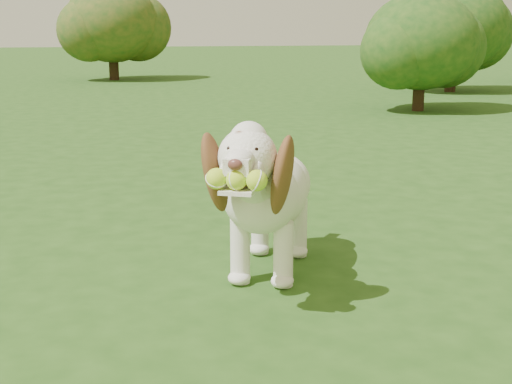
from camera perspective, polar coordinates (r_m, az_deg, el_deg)
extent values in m
plane|color=#224714|center=(3.50, 1.35, -8.49)|extent=(80.00, 80.00, 0.00)
ellipsoid|color=white|center=(3.81, 1.24, 0.01)|extent=(0.65, 0.83, 0.39)
ellipsoid|color=white|center=(3.53, 0.38, -0.30)|extent=(0.50, 0.50, 0.38)
ellipsoid|color=white|center=(4.06, 1.94, 0.68)|extent=(0.46, 0.46, 0.35)
cylinder|color=white|center=(3.37, -0.12, 0.80)|extent=(0.31, 0.36, 0.30)
sphere|color=white|center=(3.20, -0.68, 2.80)|extent=(0.36, 0.36, 0.27)
sphere|color=white|center=(3.21, -0.59, 4.15)|extent=(0.23, 0.23, 0.17)
cube|color=white|center=(3.05, -1.31, 2.19)|extent=(0.17, 0.19, 0.07)
ellipsoid|color=#592D28|center=(2.97, -1.69, 2.20)|extent=(0.08, 0.06, 0.05)
cube|color=white|center=(3.06, -1.37, 0.17)|extent=(0.20, 0.21, 0.02)
ellipsoid|color=brown|center=(3.26, -3.32, 1.58)|extent=(0.24, 0.24, 0.41)
ellipsoid|color=brown|center=(3.19, 2.12, 1.34)|extent=(0.20, 0.29, 0.41)
cylinder|color=white|center=(4.20, 2.32, 1.73)|extent=(0.14, 0.20, 0.15)
cylinder|color=white|center=(3.66, -1.28, -4.75)|extent=(0.13, 0.13, 0.34)
cylinder|color=white|center=(3.61, 2.20, -4.98)|extent=(0.13, 0.13, 0.34)
cylinder|color=white|center=(4.12, 0.32, -2.67)|extent=(0.13, 0.13, 0.34)
cylinder|color=white|center=(4.08, 3.40, -2.85)|extent=(0.13, 0.13, 0.34)
sphere|color=#B5EC33|center=(3.03, -3.18, 1.07)|extent=(0.12, 0.12, 0.09)
sphere|color=#B5EC33|center=(3.01, -1.58, 1.00)|extent=(0.12, 0.12, 0.09)
sphere|color=#B5EC33|center=(2.99, 0.05, 0.93)|extent=(0.12, 0.12, 0.09)
cylinder|color=#382314|center=(17.49, -11.31, 9.98)|extent=(0.23, 0.23, 0.73)
ellipsoid|color=#184515|center=(17.46, -11.46, 13.16)|extent=(2.19, 2.19, 1.86)
cylinder|color=#382314|center=(11.26, 12.88, 7.80)|extent=(0.18, 0.18, 0.57)
ellipsoid|color=#184515|center=(11.22, 13.09, 11.67)|extent=(1.71, 1.71, 1.46)
cylinder|color=#382314|center=(14.63, 15.32, 9.08)|extent=(0.21, 0.21, 0.68)
ellipsoid|color=#184515|center=(14.60, 15.54, 12.65)|extent=(2.05, 2.05, 1.75)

